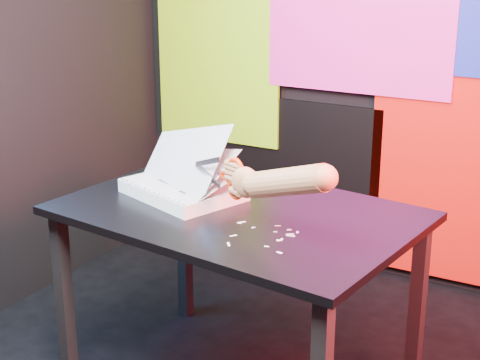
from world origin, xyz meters
The scene contains 7 objects.
room centered at (0.00, 0.00, 1.35)m, with size 3.01×3.01×2.71m.
backdrop centered at (0.06, 1.46, 0.96)m, with size 2.88×0.05×2.08m.
work_table centered at (-0.21, 0.18, 0.66)m, with size 1.34×0.97×0.75m.
printout_stack centered at (-0.46, 0.21, 0.78)m, with size 0.50×0.43×0.31m.
scissors centered at (-0.19, 0.10, 0.90)m, with size 0.25×0.10×0.15m.
hand_forearm centered at (0.04, 0.01, 0.94)m, with size 0.47×0.22×0.20m.
paper_clippings centered at (0.00, 0.01, 0.75)m, with size 0.25×0.24×0.00m.
Camera 1 is at (1.00, -1.98, 1.67)m, focal length 55.00 mm.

